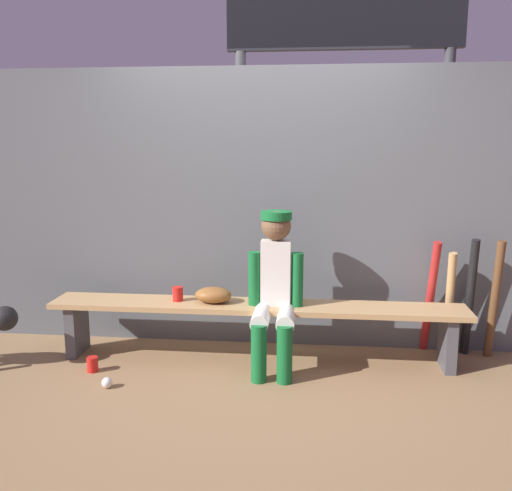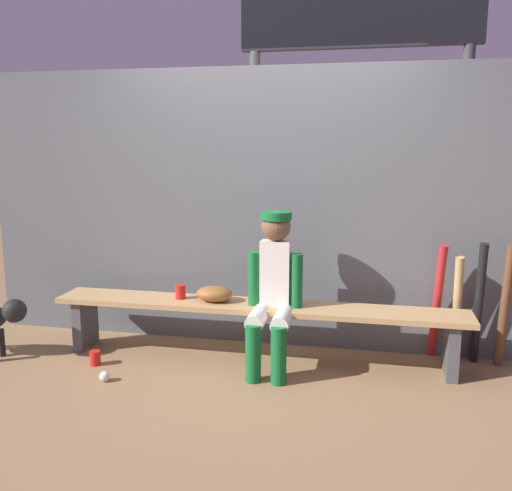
{
  "view_description": "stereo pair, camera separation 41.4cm",
  "coord_description": "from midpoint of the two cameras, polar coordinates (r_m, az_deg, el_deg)",
  "views": [
    {
      "loc": [
        0.43,
        -4.05,
        1.66
      ],
      "look_at": [
        0.0,
        0.0,
        0.9
      ],
      "focal_mm": 39.16,
      "sensor_mm": 36.0,
      "label": 1
    },
    {
      "loc": [
        0.84,
        -3.98,
        1.66
      ],
      "look_at": [
        0.0,
        0.0,
        0.9
      ],
      "focal_mm": 39.16,
      "sensor_mm": 36.0,
      "label": 2
    }
  ],
  "objects": [
    {
      "name": "cup_on_bench",
      "position": [
        4.38,
        -10.7,
        -4.92
      ],
      "size": [
        0.08,
        0.08,
        0.11
      ],
      "primitive_type": "cylinder",
      "color": "red",
      "rests_on": "dugout_bench"
    },
    {
      "name": "baseball",
      "position": [
        4.11,
        -17.88,
        -13.26
      ],
      "size": [
        0.07,
        0.07,
        0.07
      ],
      "primitive_type": "sphere",
      "color": "white",
      "rests_on": "ground_plane"
    },
    {
      "name": "bat_aluminum_black",
      "position": [
        4.56,
        18.62,
        -5.13
      ],
      "size": [
        0.07,
        0.18,
        0.94
      ],
      "primitive_type": "cylinder",
      "rotation": [
        0.13,
        0.0,
        -0.01
      ],
      "color": "black",
      "rests_on": "ground_plane"
    },
    {
      "name": "dugout_bench",
      "position": [
        4.27,
        -2.8,
        -7.13
      ],
      "size": [
        3.15,
        0.36,
        0.45
      ],
      "color": "tan",
      "rests_on": "ground_plane"
    },
    {
      "name": "bat_aluminum_red",
      "position": [
        4.54,
        14.91,
        -5.14
      ],
      "size": [
        0.1,
        0.26,
        0.92
      ],
      "primitive_type": "cylinder",
      "rotation": [
        0.21,
        0.0,
        0.15
      ],
      "color": "#B22323",
      "rests_on": "ground_plane"
    },
    {
      "name": "chainlink_fence",
      "position": [
        4.49,
        -2.1,
        3.64
      ],
      "size": [
        4.84,
        0.03,
        2.24
      ],
      "primitive_type": "cube",
      "color": "#595E63",
      "rests_on": "ground_plane"
    },
    {
      "name": "player_seated",
      "position": [
        4.07,
        -0.98,
        -4.09
      ],
      "size": [
        0.41,
        0.55,
        1.16
      ],
      "color": "silver",
      "rests_on": "ground_plane"
    },
    {
      "name": "scoreboard",
      "position": [
        5.38,
        7.32,
        20.46
      ],
      "size": [
        2.39,
        0.27,
        3.66
      ],
      "color": "#3F3F42",
      "rests_on": "ground_plane"
    },
    {
      "name": "ground_plane",
      "position": [
        4.39,
        -2.75,
        -11.67
      ],
      "size": [
        30.0,
        30.0,
        0.0
      ],
      "primitive_type": "plane",
      "color": "olive"
    },
    {
      "name": "bat_wood_tan",
      "position": [
        4.56,
        16.72,
        -5.69
      ],
      "size": [
        0.1,
        0.23,
        0.84
      ],
      "primitive_type": "cylinder",
      "rotation": [
        0.18,
        0.0,
        -0.18
      ],
      "color": "tan",
      "rests_on": "ground_plane"
    },
    {
      "name": "baseball_glove",
      "position": [
        4.29,
        -7.16,
        -5.08
      ],
      "size": [
        0.28,
        0.2,
        0.12
      ],
      "primitive_type": "ellipsoid",
      "color": "brown",
      "rests_on": "dugout_bench"
    },
    {
      "name": "cup_on_ground",
      "position": [
        4.4,
        -19.04,
        -11.46
      ],
      "size": [
        0.08,
        0.08,
        0.11
      ],
      "primitive_type": "cylinder",
      "color": "red",
      "rests_on": "ground_plane"
    },
    {
      "name": "bat_wood_dark",
      "position": [
        4.58,
        20.84,
        -5.24
      ],
      "size": [
        0.09,
        0.16,
        0.94
      ],
      "primitive_type": "cylinder",
      "rotation": [
        0.09,
        0.0,
        0.19
      ],
      "color": "brown",
      "rests_on": "ground_plane"
    }
  ]
}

